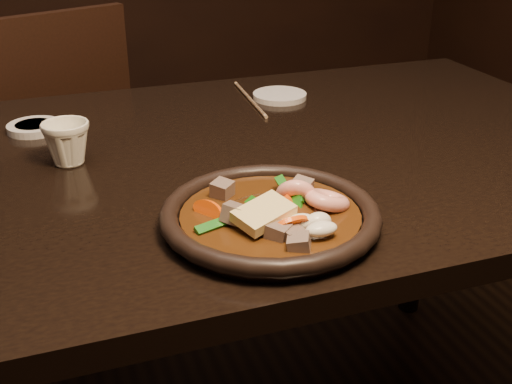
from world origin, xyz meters
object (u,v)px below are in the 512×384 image
object	(u,v)px
table	(209,195)
chair	(45,162)
plate	(270,216)
tea_cup	(67,142)

from	to	relation	value
table	chair	world-z (taller)	chair
chair	plate	xyz separation A→B (m)	(0.28, -0.98, 0.27)
table	plate	distance (m)	0.29
table	tea_cup	size ratio (longest dim) A/B	20.16
tea_cup	chair	bearing A→B (deg)	93.55
chair	plate	size ratio (longest dim) A/B	2.97
chair	plate	distance (m)	1.06
table	tea_cup	world-z (taller)	tea_cup
table	tea_cup	distance (m)	0.26
plate	tea_cup	world-z (taller)	tea_cup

